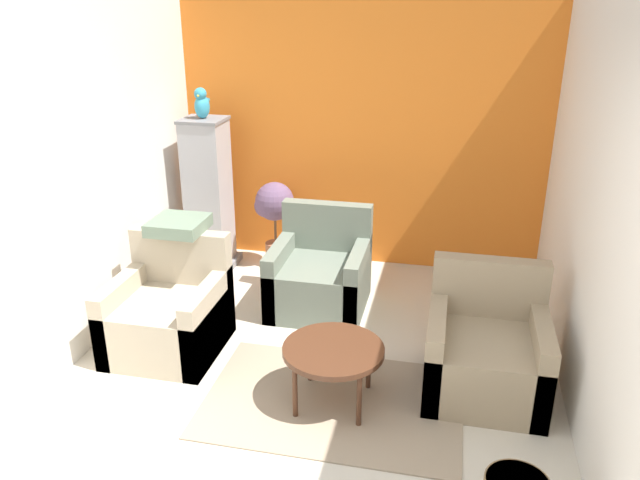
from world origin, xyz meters
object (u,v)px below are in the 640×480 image
(parrot, at_px, (202,104))
(potted_plant, at_px, (274,210))
(armchair_right, at_px, (485,354))
(coffee_table, at_px, (333,353))
(birdcage, at_px, (208,197))
(armchair_left, at_px, (169,315))
(armchair_middle, at_px, (320,277))

(parrot, distance_m, potted_plant, 1.25)
(armchair_right, xyz_separation_m, potted_plant, (-2.07, 1.78, 0.32))
(coffee_table, relative_size, potted_plant, 0.77)
(birdcage, bearing_deg, armchair_right, -30.99)
(armchair_left, relative_size, armchair_middle, 1.00)
(armchair_right, distance_m, birdcage, 3.19)
(coffee_table, relative_size, armchair_middle, 0.78)
(armchair_right, xyz_separation_m, armchair_middle, (-1.42, 0.98, 0.00))
(birdcage, bearing_deg, armchair_middle, -26.46)
(armchair_right, bearing_deg, parrot, 148.98)
(armchair_right, distance_m, parrot, 3.45)
(birdcage, relative_size, parrot, 5.15)
(coffee_table, bearing_deg, armchair_right, 21.01)
(birdcage, xyz_separation_m, potted_plant, (0.64, 0.15, -0.14))
(coffee_table, xyz_separation_m, birdcage, (-1.69, 2.02, 0.35))
(coffee_table, relative_size, armchair_right, 0.78)
(coffee_table, height_order, potted_plant, potted_plant)
(armchair_middle, xyz_separation_m, birdcage, (-1.29, 0.64, 0.46))
(armchair_middle, relative_size, parrot, 2.98)
(coffee_table, xyz_separation_m, armchair_middle, (-0.40, 1.38, -0.11))
(armchair_right, height_order, potted_plant, potted_plant)
(armchair_middle, relative_size, potted_plant, 0.99)
(coffee_table, distance_m, birdcage, 2.65)
(parrot, bearing_deg, coffee_table, -50.15)
(potted_plant, bearing_deg, parrot, -166.80)
(coffee_table, height_order, parrot, parrot)
(potted_plant, bearing_deg, armchair_right, -40.72)
(coffee_table, height_order, armchair_right, armchair_right)
(birdcage, height_order, parrot, parrot)
(coffee_table, relative_size, birdcage, 0.45)
(armchair_right, relative_size, birdcage, 0.58)
(armchair_left, xyz_separation_m, potted_plant, (0.37, 1.74, 0.32))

